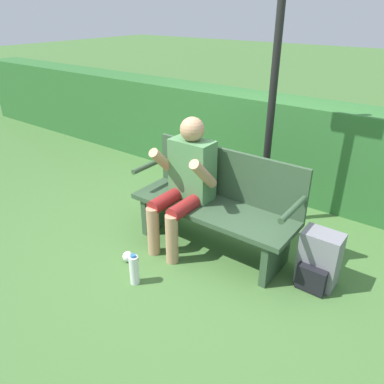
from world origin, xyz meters
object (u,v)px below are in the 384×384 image
(water_bottle, at_px, (134,270))
(signpost, at_px, (273,86))
(backpack, at_px, (318,261))
(park_bench, at_px, (217,203))
(person_seated, at_px, (185,179))

(water_bottle, height_order, signpost, signpost)
(backpack, height_order, signpost, signpost)
(park_bench, relative_size, water_bottle, 5.50)
(person_seated, height_order, backpack, person_seated)
(park_bench, height_order, person_seated, person_seated)
(water_bottle, xyz_separation_m, signpost, (0.37, 1.47, 1.26))
(park_bench, relative_size, person_seated, 1.28)
(park_bench, distance_m, backpack, 0.99)
(person_seated, xyz_separation_m, backpack, (1.22, 0.13, -0.43))
(park_bench, xyz_separation_m, signpost, (0.16, 0.61, 0.96))
(person_seated, bearing_deg, water_bottle, -86.62)
(park_bench, bearing_deg, water_bottle, -104.08)
(water_bottle, bearing_deg, backpack, 36.48)
(backpack, bearing_deg, water_bottle, -143.52)
(park_bench, bearing_deg, backpack, 0.66)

